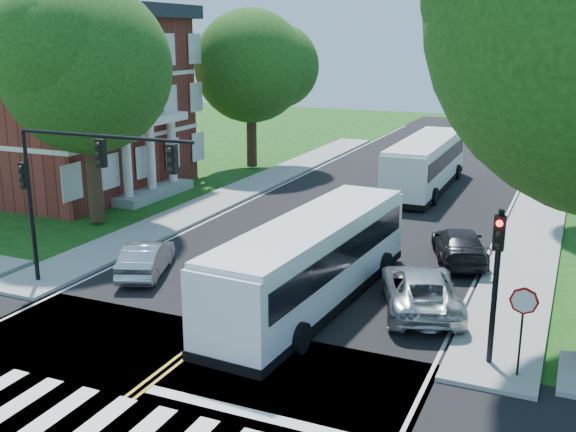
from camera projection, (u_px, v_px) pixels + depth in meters
The scene contains 21 objects.
ground at pixel (104, 418), 16.34m from camera, with size 140.00×140.00×0.00m, color #184411.
road at pixel (345, 229), 32.27m from camera, with size 14.00×96.00×0.01m, color black.
cross_road at pixel (104, 418), 16.34m from camera, with size 60.00×12.00×0.01m, color black.
center_line at pixel (370, 210), 35.80m from camera, with size 0.36×70.00×0.01m, color gold.
edge_line_w at pixel (255, 198), 38.44m from camera, with size 0.12×70.00×0.01m, color silver.
edge_line_e at pixel (502, 224), 33.17m from camera, with size 0.12×70.00×0.01m, color silver.
crosswalk at pixel (90, 428), 15.90m from camera, with size 12.60×3.00×0.01m, color silver.
stop_bar at pixel (262, 416), 16.40m from camera, with size 6.60×0.40×0.01m, color silver.
sidewalk_nw at pixel (255, 185), 41.66m from camera, with size 2.60×40.00×0.15m, color gray.
sidewalk_ne at pixel (539, 212), 35.23m from camera, with size 2.60×40.00×0.15m, color gray.
tree_west_near at pixel (86, 68), 31.24m from camera, with size 8.00×8.00×11.40m.
tree_west_far at pixel (251, 66), 45.33m from camera, with size 7.60×7.60×10.67m.
brick_building at pixel (17, 96), 41.14m from camera, with size 20.00×13.00×10.80m.
signal_nw at pixel (77, 174), 23.16m from camera, with size 7.15×0.46×5.66m.
signal_ne at pixel (497, 267), 18.10m from camera, with size 0.30×0.46×4.40m.
stop_sign at pixel (523, 310), 17.62m from camera, with size 0.76×0.08×2.53m.
bus_lead at pixel (313, 260), 22.91m from camera, with size 3.39×11.80×3.01m.
bus_follow at pixel (426, 163), 40.20m from camera, with size 2.96×11.91×3.07m.
hatchback at pixel (146, 258), 26.01m from camera, with size 1.40×4.00×1.32m, color #A6A9AD.
suv at pixel (420, 290), 22.63m from camera, with size 2.40×5.20×1.44m, color #B8BABF.
dark_sedan at pixel (459, 245), 27.55m from camera, with size 1.92×4.72×1.37m, color black.
Camera 1 is at (9.92, -11.50, 8.99)m, focal length 42.00 mm.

